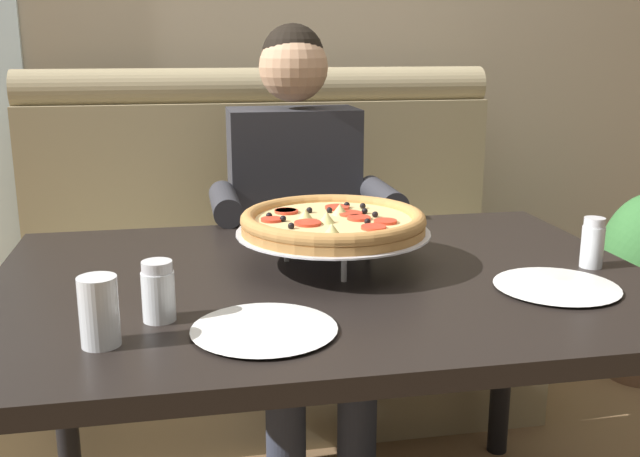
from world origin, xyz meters
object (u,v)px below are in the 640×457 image
object	(u,v)px
shaker_pepper_flakes	(592,246)
drinking_glass	(99,316)
dining_table	(325,310)
pizza	(333,223)
diner_main	(299,214)
plate_near_left	(264,326)
plate_near_right	(557,284)
shaker_parmesan	(158,295)
booth_bench	(271,284)

from	to	relation	value
shaker_pepper_flakes	drinking_glass	xyz separation A→B (m)	(-1.02, -0.24, 0.00)
dining_table	pizza	xyz separation A→B (m)	(0.03, 0.06, 0.18)
diner_main	plate_near_left	distance (m)	1.00
dining_table	plate_near_right	bearing A→B (deg)	-21.28
plate_near_left	drinking_glass	xyz separation A→B (m)	(-0.27, -0.01, 0.04)
diner_main	shaker_pepper_flakes	bearing A→B (deg)	-54.43
plate_near_right	pizza	bearing A→B (deg)	150.18
shaker_parmesan	shaker_pepper_flakes	xyz separation A→B (m)	(0.93, 0.15, 0.00)
booth_bench	shaker_parmesan	bearing A→B (deg)	-106.40
shaker_pepper_flakes	plate_near_left	bearing A→B (deg)	-162.66
shaker_parmesan	plate_near_left	distance (m)	0.20
booth_bench	pizza	xyz separation A→B (m)	(0.03, -0.89, 0.44)
dining_table	shaker_pepper_flakes	world-z (taller)	shaker_pepper_flakes
plate_near_right	booth_bench	bearing A→B (deg)	111.36
pizza	drinking_glass	xyz separation A→B (m)	(-0.46, -0.36, -0.05)
booth_bench	dining_table	world-z (taller)	booth_bench
shaker_parmesan	drinking_glass	size ratio (longest dim) A/B	0.94
diner_main	plate_near_right	bearing A→B (deg)	-66.03
dining_table	plate_near_left	distance (m)	0.34
shaker_pepper_flakes	pizza	bearing A→B (deg)	168.40
booth_bench	shaker_parmesan	world-z (taller)	booth_bench
drinking_glass	plate_near_left	bearing A→B (deg)	1.68
dining_table	pizza	distance (m)	0.19
shaker_parmesan	diner_main	bearing A→B (deg)	65.89
plate_near_right	drinking_glass	distance (m)	0.88
pizza	shaker_parmesan	xyz separation A→B (m)	(-0.37, -0.26, -0.05)
shaker_pepper_flakes	plate_near_left	size ratio (longest dim) A/B	0.44
diner_main	plate_near_left	world-z (taller)	diner_main
diner_main	shaker_parmesan	distance (m)	0.98
dining_table	diner_main	size ratio (longest dim) A/B	1.09
diner_main	pizza	size ratio (longest dim) A/B	2.99
plate_near_right	shaker_parmesan	bearing A→B (deg)	-178.13
booth_bench	pizza	distance (m)	1.00
drinking_glass	shaker_pepper_flakes	bearing A→B (deg)	13.37
plate_near_left	booth_bench	bearing A→B (deg)	82.54
shaker_pepper_flakes	plate_near_right	size ratio (longest dim) A/B	0.45
booth_bench	diner_main	size ratio (longest dim) A/B	1.32
dining_table	plate_near_right	xyz separation A→B (m)	(0.44, -0.17, 0.09)
plate_near_left	drinking_glass	bearing A→B (deg)	-178.32
shaker_pepper_flakes	drinking_glass	bearing A→B (deg)	-166.63
plate_near_right	drinking_glass	world-z (taller)	drinking_glass
dining_table	plate_near_left	xyz separation A→B (m)	(-0.16, -0.29, 0.09)
plate_near_right	drinking_glass	xyz separation A→B (m)	(-0.87, -0.12, 0.04)
pizza	plate_near_right	distance (m)	0.48
booth_bench	diner_main	bearing A→B (deg)	-77.70
diner_main	pizza	world-z (taller)	diner_main
pizza	drinking_glass	size ratio (longest dim) A/B	3.63
dining_table	plate_near_right	size ratio (longest dim) A/B	5.55
booth_bench	drinking_glass	xyz separation A→B (m)	(-0.43, -1.25, 0.39)
plate_near_right	plate_near_left	bearing A→B (deg)	-169.35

